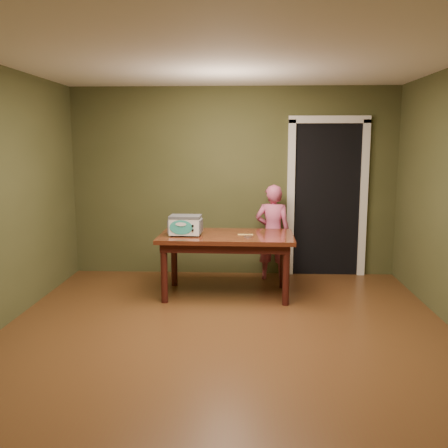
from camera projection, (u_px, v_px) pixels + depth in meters
The scene contains 8 objects.
floor at pixel (226, 341), 4.68m from camera, with size 5.00×5.00×0.00m, color #502D17.
room_shell at pixel (226, 158), 4.40m from camera, with size 4.52×5.02×2.61m.
doorway at pixel (324, 198), 7.19m from camera, with size 1.10×0.66×2.25m.
dining_table at pixel (227, 243), 6.01m from camera, with size 1.62×0.94×0.75m.
toy_oven at pixel (185, 225), 5.91m from camera, with size 0.40×0.28×0.24m.
baking_pan at pixel (248, 236), 5.81m from camera, with size 0.10×0.10×0.02m.
spatula at pixel (245, 235), 5.96m from camera, with size 0.18×0.03×0.01m, color #FFDA6E.
child at pixel (273, 232), 6.72m from camera, with size 0.47×0.31×1.29m, color #C85279.
Camera 1 is at (0.19, -4.44, 1.83)m, focal length 40.00 mm.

